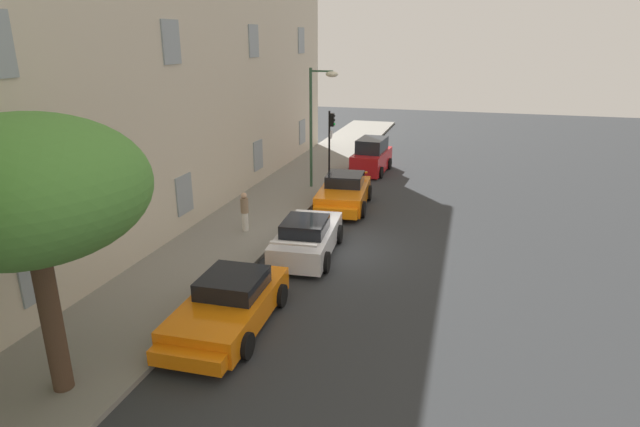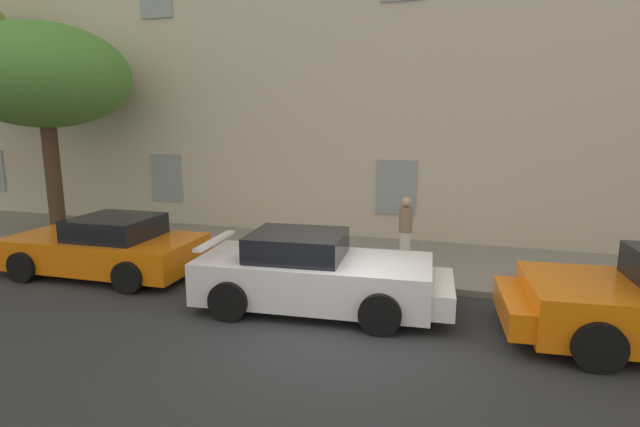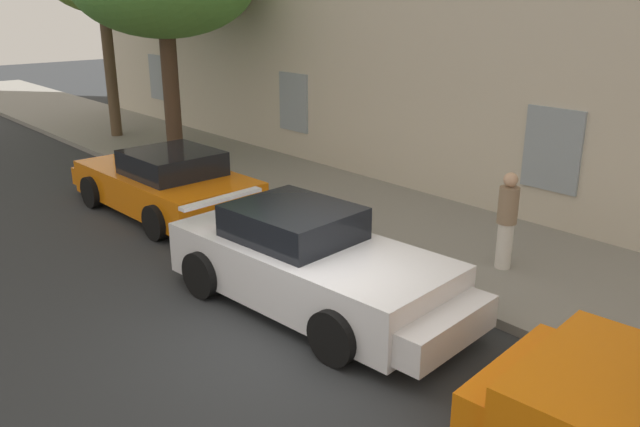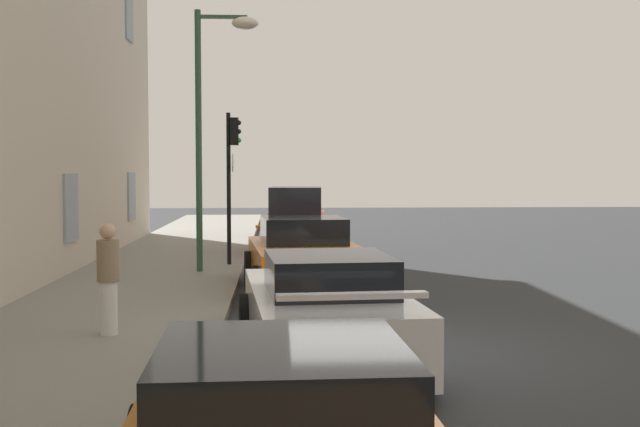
{
  "view_description": "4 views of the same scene",
  "coord_description": "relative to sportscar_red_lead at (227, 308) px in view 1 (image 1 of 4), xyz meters",
  "views": [
    {
      "loc": [
        -16.92,
        -4.35,
        7.29
      ],
      "look_at": [
        1.15,
        0.88,
        0.93
      ],
      "focal_mm": 29.15,
      "sensor_mm": 36.0,
      "label": 1
    },
    {
      "loc": [
        1.99,
        -7.4,
        3.46
      ],
      "look_at": [
        -1.18,
        2.74,
        1.4
      ],
      "focal_mm": 27.54,
      "sensor_mm": 36.0,
      "label": 2
    },
    {
      "loc": [
        5.59,
        -4.56,
        4.19
      ],
      "look_at": [
        -0.55,
        0.9,
        1.4
      ],
      "focal_mm": 35.73,
      "sensor_mm": 36.0,
      "label": 3
    },
    {
      "loc": [
        -10.51,
        1.41,
        2.44
      ],
      "look_at": [
        1.27,
        0.78,
        1.78
      ],
      "focal_mm": 44.64,
      "sensor_mm": 36.0,
      "label": 4
    }
  ],
  "objects": [
    {
      "name": "sidewalk",
      "position": [
        5.98,
        2.75,
        -0.52
      ],
      "size": [
        60.0,
        3.79,
        0.14
      ],
      "primitive_type": "cube",
      "color": "gray",
      "rests_on": "ground"
    },
    {
      "name": "sportscar_yellow_flank",
      "position": [
        5.44,
        -0.54,
        0.04
      ],
      "size": [
        4.73,
        2.31,
        1.41
      ],
      "color": "white",
      "rests_on": "ground"
    },
    {
      "name": "street_lamp",
      "position": [
        13.42,
        1.38,
        3.57
      ],
      "size": [
        0.44,
        1.42,
        5.83
      ],
      "color": "#2D5138",
      "rests_on": "sidewalk"
    },
    {
      "name": "ground_plane",
      "position": [
        5.98,
        -1.37,
        -0.59
      ],
      "size": [
        80.0,
        80.0,
        0.0
      ],
      "primitive_type": "plane",
      "color": "#2B2D30"
    },
    {
      "name": "hatchback_parked",
      "position": [
        17.72,
        -0.48,
        0.29
      ],
      "size": [
        3.75,
        1.96,
        1.95
      ],
      "color": "red",
      "rests_on": "ground"
    },
    {
      "name": "sportscar_white_middle",
      "position": [
        10.82,
        -0.51,
        0.06
      ],
      "size": [
        4.68,
        2.53,
        1.48
      ],
      "color": "orange",
      "rests_on": "ground"
    },
    {
      "name": "sportscar_red_lead",
      "position": [
        0.0,
        0.0,
        0.0
      ],
      "size": [
        4.68,
        2.32,
        1.32
      ],
      "color": "orange",
      "rests_on": "ground"
    },
    {
      "name": "building_facade",
      "position": [
        5.98,
        6.85,
        5.55
      ],
      "size": [
        36.66,
        4.92,
        12.24
      ],
      "color": "beige",
      "rests_on": "ground"
    },
    {
      "name": "tree_near_kerb",
      "position": [
        -3.42,
        2.23,
        4.0
      ],
      "size": [
        4.61,
        4.61,
        5.89
      ],
      "color": "#473323",
      "rests_on": "sidewalk"
    },
    {
      "name": "pedestrian_admiring",
      "position": [
        6.56,
        2.39,
        0.36
      ],
      "size": [
        0.4,
        0.4,
        1.55
      ],
      "color": "silver",
      "rests_on": "sidewalk"
    },
    {
      "name": "traffic_light",
      "position": [
        14.74,
        1.14,
        2.05
      ],
      "size": [
        0.44,
        0.36,
        3.66
      ],
      "color": "black",
      "rests_on": "sidewalk"
    }
  ]
}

